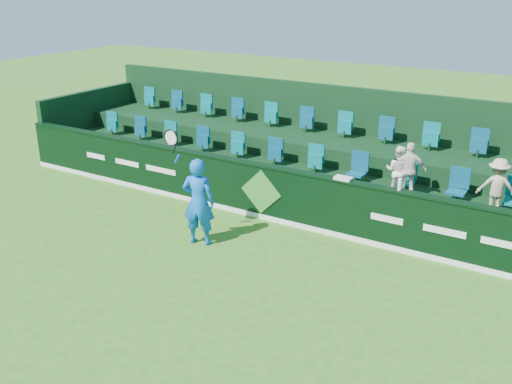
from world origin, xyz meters
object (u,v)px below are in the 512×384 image
Objects in this scene: towel at (343,178)px; drinks_bottle at (400,184)px; tennis_player at (198,201)px; spectator_left at (398,171)px; spectator_right at (497,186)px; spectator_middle at (409,170)px.

drinks_bottle is (1.25, 0.00, 0.10)m from towel.
drinks_bottle is (3.74, 1.95, 0.49)m from tennis_player.
spectator_left is 2.11m from spectator_right.
spectator_left is 3.13× the size of towel.
towel is at bearing 28.04° from spectator_middle.
tennis_player reaches higher than spectator_right.
spectator_middle reaches higher than drinks_bottle.
spectator_right is (2.11, 0.00, 0.02)m from spectator_left.
towel is (2.48, 1.95, 0.39)m from tennis_player.
spectator_left is at bearing 42.62° from tennis_player.
spectator_right is (5.45, 3.07, 0.42)m from tennis_player.
spectator_right is 4.86× the size of drinks_bottle.
spectator_right is 3.17m from towel.
drinks_bottle is at bearing 80.22° from spectator_middle.
drinks_bottle is (0.40, -1.12, 0.09)m from spectator_left.
spectator_right is at bearing 33.26° from drinks_bottle.
spectator_left is at bearing -10.85° from spectator_right.
spectator_middle is (0.25, 0.00, 0.06)m from spectator_left.
spectator_middle reaches higher than towel.
towel is at bearing 9.87° from spectator_right.
tennis_player is 6.96× the size of towel.
drinks_bottle is at bearing 0.00° from towel.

